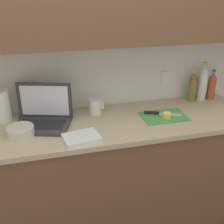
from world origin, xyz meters
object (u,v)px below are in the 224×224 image
at_px(laptop, 43,115).
at_px(cutting_board, 164,116).
at_px(measuring_cup, 95,106).
at_px(bowl_white, 20,132).
at_px(lemon_half_cut, 167,115).
at_px(knife, 156,113).
at_px(bottle_green_soda, 193,87).
at_px(bottle_oil_tall, 203,83).
at_px(bottle_water_clear, 212,86).
at_px(paper_towel_roll, 2,106).

bearing_deg(laptop, cutting_board, 10.16).
distance_m(cutting_board, measuring_cup, 0.51).
bearing_deg(cutting_board, bowl_white, -177.99).
relative_size(lemon_half_cut, bowl_white, 0.38).
height_order(knife, bottle_green_soda, bottle_green_soda).
bearing_deg(lemon_half_cut, bottle_oil_tall, 31.30).
bearing_deg(bottle_oil_tall, knife, -158.20).
height_order(bottle_green_soda, bottle_water_clear, bottle_green_soda).
xyz_separation_m(knife, bottle_water_clear, (0.56, 0.19, 0.10)).
bearing_deg(bottle_water_clear, bottle_oil_tall, -180.00).
xyz_separation_m(cutting_board, paper_towel_roll, (-1.11, 0.21, 0.11)).
height_order(laptop, bottle_oil_tall, bottle_oil_tall).
relative_size(lemon_half_cut, bottle_green_soda, 0.25).
bearing_deg(laptop, bottle_oil_tall, 22.98).
distance_m(lemon_half_cut, measuring_cup, 0.52).
distance_m(bottle_water_clear, paper_towel_roll, 1.63).
xyz_separation_m(laptop, lemon_half_cut, (0.86, -0.13, -0.04)).
relative_size(cutting_board, bottle_oil_tall, 1.01).
height_order(bottle_oil_tall, paper_towel_roll, bottle_oil_tall).
bearing_deg(bottle_oil_tall, bottle_green_soda, 180.00).
relative_size(laptop, bottle_oil_tall, 1.37).
bearing_deg(cutting_board, bottle_oil_tall, 28.34).
relative_size(bottle_green_soda, measuring_cup, 2.29).
bearing_deg(bottle_water_clear, measuring_cup, -177.15).
distance_m(knife, lemon_half_cut, 0.09).
relative_size(bottle_oil_tall, bottle_water_clear, 1.28).
distance_m(knife, bottle_oil_tall, 0.53).
height_order(laptop, knife, laptop).
distance_m(bottle_oil_tall, bottle_water_clear, 0.09).
distance_m(cutting_board, bottle_water_clear, 0.58).
xyz_separation_m(knife, bottle_green_soda, (0.39, 0.19, 0.10)).
bearing_deg(bottle_green_soda, bottle_water_clear, 0.00).
relative_size(knife, bottle_water_clear, 1.05).
bearing_deg(knife, cutting_board, -22.30).
bearing_deg(bottle_green_soda, knife, -153.91).
height_order(knife, bottle_oil_tall, bottle_oil_tall).
bearing_deg(cutting_board, paper_towel_roll, 169.09).
relative_size(laptop, cutting_board, 1.36).
bearing_deg(laptop, lemon_half_cut, 8.66).
bearing_deg(paper_towel_roll, cutting_board, -10.91).
distance_m(knife, paper_towel_roll, 1.08).
distance_m(lemon_half_cut, bottle_green_soda, 0.43).
relative_size(knife, bowl_white, 1.53).
bearing_deg(measuring_cup, lemon_half_cut, -23.46).
height_order(lemon_half_cut, bowl_white, bowl_white).
bearing_deg(bottle_oil_tall, laptop, -174.37).
relative_size(measuring_cup, bowl_white, 0.66).
relative_size(laptop, paper_towel_roll, 1.89).
bearing_deg(knife, laptop, -163.91).
height_order(bottle_green_soda, paper_towel_roll, bottle_green_soda).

